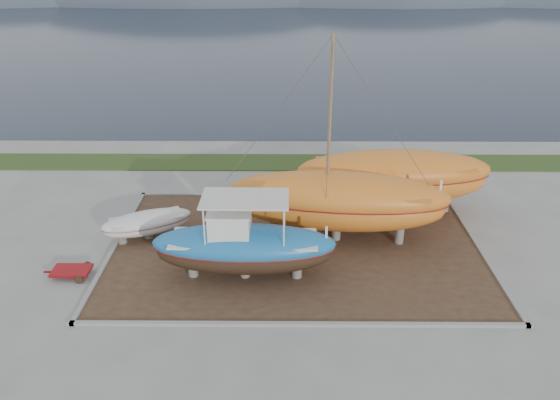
# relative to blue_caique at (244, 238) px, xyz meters

# --- Properties ---
(ground) EXTENTS (140.00, 140.00, 0.00)m
(ground) POSITION_rel_blue_caique_xyz_m (2.39, -1.37, -2.03)
(ground) COLOR gray
(ground) RESTS_ON ground
(dirt_patch) EXTENTS (18.00, 12.00, 0.06)m
(dirt_patch) POSITION_rel_blue_caique_xyz_m (2.39, 2.63, -2.00)
(dirt_patch) COLOR #422D1E
(dirt_patch) RESTS_ON ground
(curb_frame) EXTENTS (18.60, 12.60, 0.15)m
(curb_frame) POSITION_rel_blue_caique_xyz_m (2.39, 2.63, -1.96)
(curb_frame) COLOR gray
(curb_frame) RESTS_ON ground
(grass_strip) EXTENTS (44.00, 3.00, 0.08)m
(grass_strip) POSITION_rel_blue_caique_xyz_m (2.39, 14.13, -1.99)
(grass_strip) COLOR #284219
(grass_strip) RESTS_ON ground
(sea) EXTENTS (260.00, 100.00, 0.04)m
(sea) POSITION_rel_blue_caique_xyz_m (2.39, 68.63, -2.03)
(sea) COLOR #1A2334
(sea) RESTS_ON ground
(mountain_ridge) EXTENTS (200.00, 36.00, 20.00)m
(mountain_ridge) POSITION_rel_blue_caique_xyz_m (2.39, 123.63, -2.03)
(mountain_ridge) COLOR #333D49
(mountain_ridge) RESTS_ON ground
(blue_caique) EXTENTS (8.23, 2.67, 3.95)m
(blue_caique) POSITION_rel_blue_caique_xyz_m (0.00, 0.00, 0.00)
(blue_caique) COLOR #1D6FB4
(blue_caique) RESTS_ON dirt_patch
(white_dinghy) EXTENTS (4.85, 3.42, 1.37)m
(white_dinghy) POSITION_rel_blue_caique_xyz_m (-5.20, 3.53, -1.29)
(white_dinghy) COLOR white
(white_dinghy) RESTS_ON dirt_patch
(orange_sailboat) EXTENTS (11.29, 4.39, 10.18)m
(orange_sailboat) POSITION_rel_blue_caique_xyz_m (4.44, 3.45, 3.12)
(orange_sailboat) COLOR orange
(orange_sailboat) RESTS_ON dirt_patch
(orange_bare_hull) EXTENTS (10.75, 3.51, 3.50)m
(orange_bare_hull) POSITION_rel_blue_caique_xyz_m (7.78, 6.63, -0.23)
(orange_bare_hull) COLOR orange
(orange_bare_hull) RESTS_ON dirt_patch
(red_trailer) EXTENTS (2.57, 1.29, 0.36)m
(red_trailer) POSITION_rel_blue_caique_xyz_m (-7.94, 0.03, -1.85)
(red_trailer) COLOR maroon
(red_trailer) RESTS_ON ground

